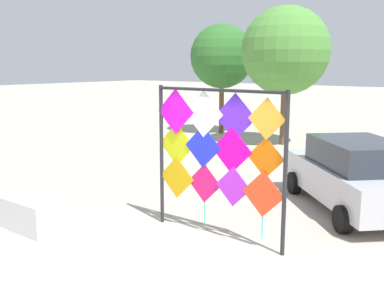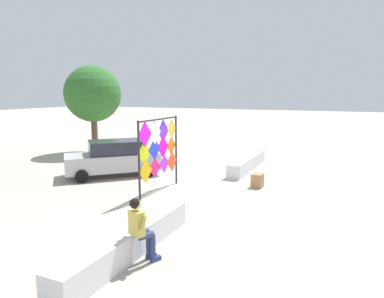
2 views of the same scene
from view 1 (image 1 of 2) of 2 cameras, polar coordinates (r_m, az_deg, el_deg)
name	(u,v)px [view 1 (image 1 of 2)]	position (r m, az deg, el deg)	size (l,w,h in m)	color
ground	(177,266)	(7.22, -1.88, -14.38)	(120.00, 120.00, 0.00)	#ADA393
kite_display_rack	(216,148)	(7.94, 3.00, 0.10)	(2.67, 0.07, 2.66)	#232328
parked_car	(355,174)	(10.21, 19.62, -3.00)	(3.91, 3.92, 1.50)	#B7B7BC
tree_broadleaf	(288,52)	(17.73, 11.82, 11.72)	(3.29, 3.29, 5.19)	brown
tree_palm_like	(222,58)	(20.58, 3.80, 11.25)	(2.79, 2.94, 4.78)	brown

